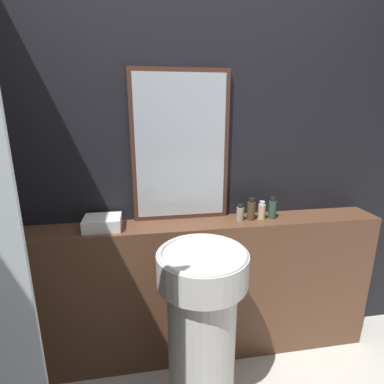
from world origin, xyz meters
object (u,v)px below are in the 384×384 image
object	(u,v)px
towel_stack	(103,223)
body_wash_bottle	(272,209)
conditioner_bottle	(251,210)
lotion_bottle	(262,211)
shampoo_bottle	(240,213)
mirror	(181,148)
pedestal_sink	(202,330)

from	to	relation	value
towel_stack	body_wash_bottle	xyz separation A→B (m)	(1.02, 0.00, 0.03)
conditioner_bottle	body_wash_bottle	distance (m)	0.14
conditioner_bottle	lotion_bottle	size ratio (longest dim) A/B	1.20
conditioner_bottle	lotion_bottle	bearing A→B (deg)	0.00
shampoo_bottle	conditioner_bottle	bearing A→B (deg)	0.00
mirror	body_wash_bottle	world-z (taller)	mirror
mirror	lotion_bottle	distance (m)	0.63
towel_stack	shampoo_bottle	xyz separation A→B (m)	(0.81, 0.00, 0.01)
pedestal_sink	shampoo_bottle	size ratio (longest dim) A/B	9.59
conditioner_bottle	mirror	bearing A→B (deg)	166.83
lotion_bottle	body_wash_bottle	distance (m)	0.07
mirror	lotion_bottle	xyz separation A→B (m)	(0.49, -0.10, -0.39)
conditioner_bottle	towel_stack	bearing A→B (deg)	180.00
towel_stack	body_wash_bottle	distance (m)	1.02
body_wash_bottle	mirror	bearing A→B (deg)	170.01
lotion_bottle	body_wash_bottle	size ratio (longest dim) A/B	0.84
mirror	pedestal_sink	bearing A→B (deg)	-86.42
mirror	shampoo_bottle	size ratio (longest dim) A/B	8.75
mirror	shampoo_bottle	xyz separation A→B (m)	(0.35, -0.10, -0.39)
lotion_bottle	body_wash_bottle	bearing A→B (deg)	0.00
conditioner_bottle	pedestal_sink	bearing A→B (deg)	-132.79
towel_stack	conditioner_bottle	distance (m)	0.88
pedestal_sink	body_wash_bottle	distance (m)	0.82
pedestal_sink	mirror	world-z (taller)	mirror
pedestal_sink	lotion_bottle	world-z (taller)	lotion_bottle
mirror	conditioner_bottle	xyz separation A→B (m)	(0.42, -0.10, -0.38)
pedestal_sink	conditioner_bottle	size ratio (longest dim) A/B	6.99
conditioner_bottle	body_wash_bottle	xyz separation A→B (m)	(0.14, 0.00, -0.00)
conditioner_bottle	shampoo_bottle	bearing A→B (deg)	180.00
pedestal_sink	conditioner_bottle	xyz separation A→B (m)	(0.39, 0.42, 0.47)
mirror	lotion_bottle	world-z (taller)	mirror
pedestal_sink	conditioner_bottle	world-z (taller)	conditioner_bottle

